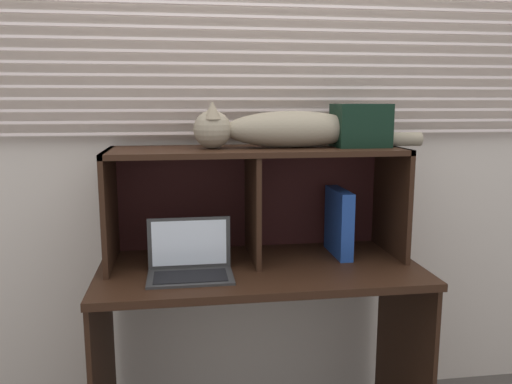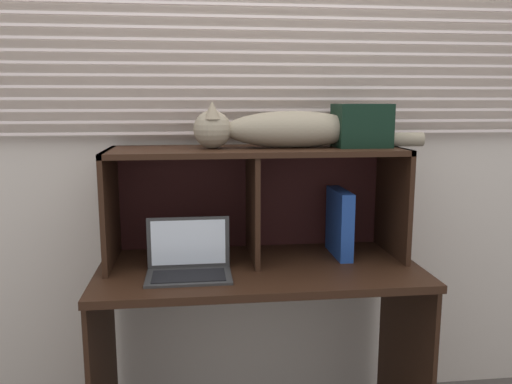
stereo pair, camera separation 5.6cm
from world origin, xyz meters
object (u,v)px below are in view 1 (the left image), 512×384
(storage_box, at_px, (360,125))
(cat, at_px, (281,129))
(book_stack, at_px, (175,254))
(binder_upright, at_px, (339,222))
(laptop, at_px, (190,263))

(storage_box, bearing_deg, cat, 180.00)
(book_stack, distance_m, storage_box, 0.93)
(cat, height_order, storage_box, cat)
(book_stack, relative_size, storage_box, 1.15)
(binder_upright, relative_size, storage_box, 1.29)
(laptop, relative_size, storage_box, 1.46)
(book_stack, xyz_separation_m, storage_box, (0.77, -0.00, 0.52))
(cat, relative_size, laptop, 3.01)
(cat, distance_m, storage_box, 0.34)
(cat, distance_m, binder_upright, 0.47)
(laptop, bearing_deg, cat, 25.51)
(cat, bearing_deg, storage_box, -0.00)
(laptop, height_order, binder_upright, binder_upright)
(laptop, xyz_separation_m, book_stack, (-0.06, 0.18, -0.02))
(binder_upright, distance_m, storage_box, 0.42)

